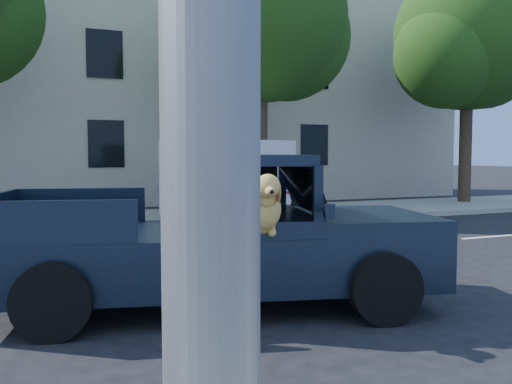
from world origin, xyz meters
TOP-DOWN VIEW (x-y plane):
  - ground at (0.00, 0.00)m, footprint 120.00×120.00m
  - far_sidewalk at (0.00, 9.20)m, footprint 60.00×4.00m
  - lane_stripes at (2.00, 3.40)m, footprint 21.60×0.14m
  - street_tree_mid at (5.03, 9.62)m, footprint 6.00×5.20m
  - street_tree_right at (13.03, 9.62)m, footprint 6.00×5.20m
  - building_main at (3.00, 16.50)m, footprint 26.00×6.00m
  - pickup_truck at (0.32, 0.33)m, footprint 5.60×3.32m
  - mail_truck at (3.70, 8.17)m, footprint 4.48×3.34m

SIDE VIEW (x-z plane):
  - ground at x=0.00m, z-range 0.00..0.00m
  - lane_stripes at x=2.00m, z-range 0.00..0.01m
  - far_sidewalk at x=0.00m, z-range 0.00..0.15m
  - pickup_truck at x=0.32m, z-range -0.30..1.58m
  - mail_truck at x=3.70m, z-range -0.14..2.09m
  - building_main at x=3.00m, z-range 0.00..9.00m
  - street_tree_mid at x=5.03m, z-range 1.41..10.01m
  - street_tree_right at x=13.03m, z-range 1.41..10.01m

